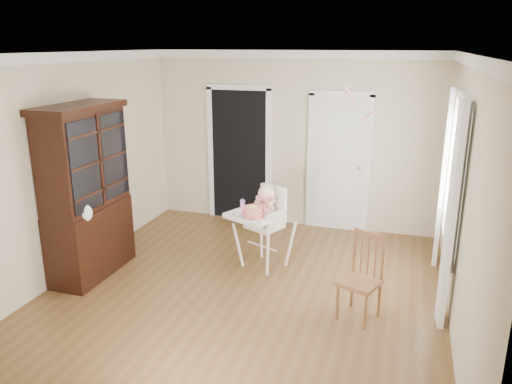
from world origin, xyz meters
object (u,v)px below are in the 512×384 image
(high_chair, at_px, (264,218))
(sippy_cup, at_px, (243,204))
(china_cabinet, at_px, (87,192))
(dining_chair, at_px, (361,279))
(cake, at_px, (253,212))

(high_chair, xyz_separation_m, sippy_cup, (-0.29, 0.01, 0.15))
(high_chair, distance_m, sippy_cup, 0.33)
(sippy_cup, relative_size, china_cabinet, 0.07)
(dining_chair, bearing_deg, china_cabinet, -160.27)
(cake, relative_size, china_cabinet, 0.14)
(china_cabinet, height_order, dining_chair, china_cabinet)
(sippy_cup, bearing_deg, china_cabinet, -153.93)
(high_chair, bearing_deg, china_cabinet, -133.18)
(high_chair, xyz_separation_m, cake, (-0.08, -0.23, 0.15))
(china_cabinet, distance_m, dining_chair, 3.38)
(sippy_cup, distance_m, dining_chair, 1.89)
(cake, bearing_deg, china_cabinet, -162.57)
(high_chair, relative_size, cake, 3.68)
(high_chair, relative_size, dining_chair, 1.16)
(sippy_cup, distance_m, china_cabinet, 1.92)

